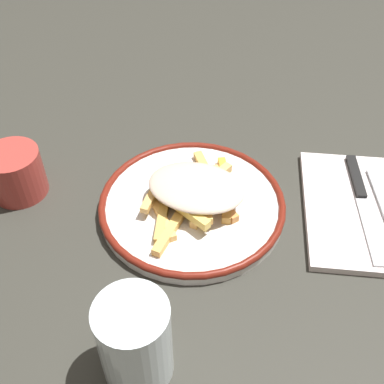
{
  "coord_description": "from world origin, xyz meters",
  "views": [
    {
      "loc": [
        -0.04,
        0.47,
        0.5
      ],
      "look_at": [
        0.0,
        0.0,
        0.03
      ],
      "focal_mm": 44.48,
      "sensor_mm": 36.0,
      "label": 1
    }
  ],
  "objects_px": {
    "fries_heap": "(196,191)",
    "plate": "(192,204)",
    "napkin": "(363,210)",
    "water_glass": "(135,341)",
    "knife": "(361,196)",
    "coffee_mug": "(15,173)"
  },
  "relations": [
    {
      "from": "knife",
      "to": "water_glass",
      "type": "bearing_deg",
      "value": 43.72
    },
    {
      "from": "napkin",
      "to": "knife",
      "type": "xyz_separation_m",
      "value": [
        0.0,
        -0.02,
        0.01
      ]
    },
    {
      "from": "fries_heap",
      "to": "plate",
      "type": "bearing_deg",
      "value": 18.45
    },
    {
      "from": "water_glass",
      "to": "coffee_mug",
      "type": "distance_m",
      "value": 0.34
    },
    {
      "from": "coffee_mug",
      "to": "water_glass",
      "type": "bearing_deg",
      "value": 130.37
    },
    {
      "from": "napkin",
      "to": "coffee_mug",
      "type": "height_order",
      "value": "coffee_mug"
    },
    {
      "from": "fries_heap",
      "to": "napkin",
      "type": "distance_m",
      "value": 0.24
    },
    {
      "from": "napkin",
      "to": "water_glass",
      "type": "bearing_deg",
      "value": 41.6
    },
    {
      "from": "fries_heap",
      "to": "water_glass",
      "type": "xyz_separation_m",
      "value": [
        0.04,
        0.24,
        0.02
      ]
    },
    {
      "from": "fries_heap",
      "to": "coffee_mug",
      "type": "height_order",
      "value": "coffee_mug"
    },
    {
      "from": "knife",
      "to": "coffee_mug",
      "type": "distance_m",
      "value": 0.5
    },
    {
      "from": "knife",
      "to": "coffee_mug",
      "type": "xyz_separation_m",
      "value": [
        0.5,
        0.01,
        0.02
      ]
    },
    {
      "from": "knife",
      "to": "coffee_mug",
      "type": "height_order",
      "value": "coffee_mug"
    },
    {
      "from": "fries_heap",
      "to": "knife",
      "type": "relative_size",
      "value": 0.98
    },
    {
      "from": "fries_heap",
      "to": "coffee_mug",
      "type": "bearing_deg",
      "value": -3.8
    },
    {
      "from": "plate",
      "to": "water_glass",
      "type": "distance_m",
      "value": 0.25
    },
    {
      "from": "fries_heap",
      "to": "coffee_mug",
      "type": "relative_size",
      "value": 1.95
    },
    {
      "from": "water_glass",
      "to": "fries_heap",
      "type": "bearing_deg",
      "value": -100.59
    },
    {
      "from": "knife",
      "to": "napkin",
      "type": "bearing_deg",
      "value": 91.37
    },
    {
      "from": "plate",
      "to": "coffee_mug",
      "type": "height_order",
      "value": "coffee_mug"
    },
    {
      "from": "napkin",
      "to": "water_glass",
      "type": "distance_m",
      "value": 0.38
    },
    {
      "from": "knife",
      "to": "coffee_mug",
      "type": "bearing_deg",
      "value": 1.35
    }
  ]
}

